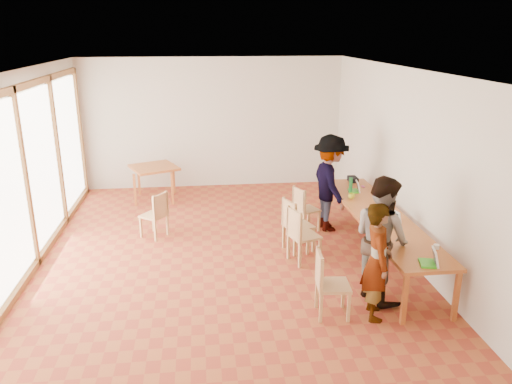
% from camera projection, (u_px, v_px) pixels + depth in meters
% --- Properties ---
extents(ground, '(8.00, 8.00, 0.00)m').
position_uv_depth(ground, '(223.00, 256.00, 8.24)').
color(ground, '#9E4B26').
rests_on(ground, ground).
extents(wall_back, '(6.00, 0.10, 3.00)m').
position_uv_depth(wall_back, '(213.00, 123.00, 11.56)').
color(wall_back, beige).
rests_on(wall_back, ground).
extents(wall_front, '(6.00, 0.10, 3.00)m').
position_uv_depth(wall_front, '(245.00, 298.00, 4.00)').
color(wall_front, beige).
rests_on(wall_front, ground).
extents(wall_right, '(0.10, 8.00, 3.00)m').
position_uv_depth(wall_right, '(405.00, 163.00, 8.11)').
color(wall_right, beige).
rests_on(wall_right, ground).
extents(window_wall, '(0.10, 8.00, 3.00)m').
position_uv_depth(window_wall, '(23.00, 174.00, 7.46)').
color(window_wall, white).
rests_on(window_wall, ground).
extents(ceiling, '(6.00, 8.00, 0.04)m').
position_uv_depth(ceiling, '(219.00, 68.00, 7.31)').
color(ceiling, white).
rests_on(ceiling, wall_back).
extents(communal_table, '(0.80, 4.00, 0.75)m').
position_uv_depth(communal_table, '(379.00, 217.00, 7.98)').
color(communal_table, '#AA5425').
rests_on(communal_table, ground).
extents(side_table, '(0.90, 0.90, 0.75)m').
position_uv_depth(side_table, '(154.00, 170.00, 10.82)').
color(side_table, '#AA5425').
rests_on(side_table, ground).
extents(chair_near, '(0.45, 0.45, 0.47)m').
position_uv_depth(chair_near, '(326.00, 277.00, 6.37)').
color(chair_near, tan).
rests_on(chair_near, ground).
extents(chair_mid, '(0.54, 0.54, 0.49)m').
position_uv_depth(chair_mid, '(294.00, 220.00, 8.26)').
color(chair_mid, tan).
rests_on(chair_mid, ground).
extents(chair_far, '(0.54, 0.54, 0.49)m').
position_uv_depth(chair_far, '(299.00, 230.00, 7.86)').
color(chair_far, tan).
rests_on(chair_far, ground).
extents(chair_empty, '(0.51, 0.51, 0.45)m').
position_uv_depth(chair_empty, '(303.00, 205.00, 9.13)').
color(chair_empty, tan).
rests_on(chair_empty, ground).
extents(chair_spare, '(0.54, 0.54, 0.44)m').
position_uv_depth(chair_spare, '(157.00, 210.00, 8.84)').
color(chair_spare, tan).
rests_on(chair_spare, ground).
extents(person_near, '(0.45, 0.62, 1.56)m').
position_uv_depth(person_near, '(377.00, 261.00, 6.29)').
color(person_near, gray).
rests_on(person_near, ground).
extents(person_mid, '(0.90, 1.02, 1.75)m').
position_uv_depth(person_mid, '(381.00, 238.00, 6.73)').
color(person_mid, gray).
rests_on(person_mid, ground).
extents(person_far, '(0.77, 1.21, 1.79)m').
position_uv_depth(person_far, '(330.00, 183.00, 9.11)').
color(person_far, gray).
rests_on(person_far, ground).
extents(laptop_near, '(0.27, 0.29, 0.21)m').
position_uv_depth(laptop_near, '(431.00, 260.00, 6.24)').
color(laptop_near, green).
rests_on(laptop_near, communal_table).
extents(laptop_mid, '(0.25, 0.27, 0.19)m').
position_uv_depth(laptop_mid, '(394.00, 219.00, 7.62)').
color(laptop_mid, green).
rests_on(laptop_mid, communal_table).
extents(laptop_far, '(0.23, 0.26, 0.20)m').
position_uv_depth(laptop_far, '(356.00, 189.00, 9.09)').
color(laptop_far, green).
rests_on(laptop_far, communal_table).
extents(yellow_mug, '(0.14, 0.14, 0.09)m').
position_uv_depth(yellow_mug, '(352.00, 196.00, 8.71)').
color(yellow_mug, gold).
rests_on(yellow_mug, communal_table).
extents(green_bottle, '(0.07, 0.07, 0.28)m').
position_uv_depth(green_bottle, '(351.00, 185.00, 9.00)').
color(green_bottle, '#1F7D34').
rests_on(green_bottle, communal_table).
extents(clear_glass, '(0.07, 0.07, 0.09)m').
position_uv_depth(clear_glass, '(386.00, 213.00, 7.89)').
color(clear_glass, silver).
rests_on(clear_glass, communal_table).
extents(condiment_cup, '(0.08, 0.08, 0.06)m').
position_uv_depth(condiment_cup, '(436.00, 247.00, 6.70)').
color(condiment_cup, white).
rests_on(condiment_cup, communal_table).
extents(pink_phone, '(0.05, 0.10, 0.01)m').
position_uv_depth(pink_phone, '(363.00, 186.00, 9.38)').
color(pink_phone, '#C84685').
rests_on(pink_phone, communal_table).
extents(black_pouch, '(0.16, 0.26, 0.09)m').
position_uv_depth(black_pouch, '(353.00, 179.00, 9.70)').
color(black_pouch, black).
rests_on(black_pouch, communal_table).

